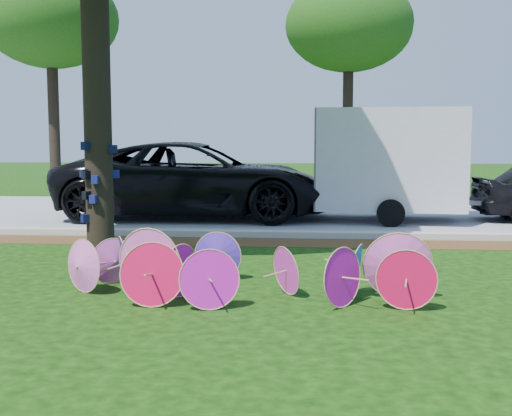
# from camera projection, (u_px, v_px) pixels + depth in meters

# --- Properties ---
(ground) EXTENTS (90.00, 90.00, 0.00)m
(ground) POSITION_uv_depth(u_px,v_px,m) (197.00, 306.00, 7.21)
(ground) COLOR black
(ground) RESTS_ON ground
(mulch_strip) EXTENTS (90.00, 1.00, 0.01)m
(mulch_strip) POSITION_uv_depth(u_px,v_px,m) (240.00, 242.00, 11.67)
(mulch_strip) COLOR #472D16
(mulch_strip) RESTS_ON ground
(curb) EXTENTS (90.00, 0.30, 0.12)m
(curb) POSITION_uv_depth(u_px,v_px,m) (244.00, 234.00, 12.36)
(curb) COLOR #B7B5AD
(curb) RESTS_ON ground
(street) EXTENTS (90.00, 8.00, 0.01)m
(street) POSITION_uv_depth(u_px,v_px,m) (260.00, 212.00, 16.47)
(street) COLOR gray
(street) RESTS_ON ground
(parasol_pile) EXTENTS (6.84, 1.81, 0.87)m
(parasol_pile) POSITION_uv_depth(u_px,v_px,m) (192.00, 265.00, 7.70)
(parasol_pile) COLOR #DB0C42
(parasol_pile) RESTS_ON ground
(black_van) EXTENTS (6.57, 3.15, 1.81)m
(black_van) POSITION_uv_depth(u_px,v_px,m) (196.00, 180.00, 15.27)
(black_van) COLOR black
(black_van) RESTS_ON ground
(cargo_trailer) EXTENTS (3.35, 2.26, 2.85)m
(cargo_trailer) POSITION_uv_depth(u_px,v_px,m) (389.00, 159.00, 14.59)
(cargo_trailer) COLOR silver
(cargo_trailer) RESTS_ON ground
(bg_trees) EXTENTS (23.71, 6.38, 7.40)m
(bg_trees) POSITION_uv_depth(u_px,v_px,m) (348.00, 22.00, 21.36)
(bg_trees) COLOR black
(bg_trees) RESTS_ON ground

